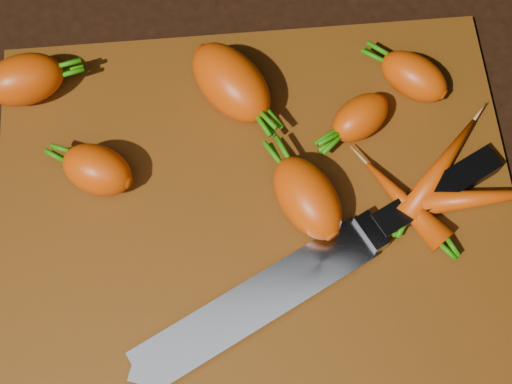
{
  "coord_description": "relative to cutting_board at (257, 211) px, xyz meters",
  "views": [
    {
      "loc": [
        -0.02,
        -0.23,
        0.66
      ],
      "look_at": [
        0.0,
        0.01,
        0.03
      ],
      "focal_mm": 50.0,
      "sensor_mm": 36.0,
      "label": 1
    }
  ],
  "objects": [
    {
      "name": "carrot_2",
      "position": [
        -0.01,
        0.12,
        0.03
      ],
      "size": [
        0.1,
        0.12,
        0.06
      ],
      "primitive_type": "ellipsoid",
      "rotation": [
        0.0,
        0.0,
        -0.96
      ],
      "color": "#D43F01",
      "rests_on": "cutting_board"
    },
    {
      "name": "carrot_4",
      "position": [
        0.11,
        0.08,
        0.03
      ],
      "size": [
        0.08,
        0.07,
        0.04
      ],
      "primitive_type": "ellipsoid",
      "rotation": [
        0.0,
        0.0,
        3.73
      ],
      "color": "#D43F01",
      "rests_on": "cutting_board"
    },
    {
      "name": "ground",
      "position": [
        0.0,
        0.0,
        -0.01
      ],
      "size": [
        2.0,
        2.0,
        0.01
      ],
      "primitive_type": "cube",
      "color": "black"
    },
    {
      "name": "cutting_board",
      "position": [
        0.0,
        0.0,
        0.0
      ],
      "size": [
        0.5,
        0.4,
        0.01
      ],
      "primitive_type": "cube",
      "color": "brown",
      "rests_on": "ground"
    },
    {
      "name": "carrot_8",
      "position": [
        0.14,
        -0.01,
        0.02
      ],
      "size": [
        0.08,
        0.1,
        0.03
      ],
      "primitive_type": "ellipsoid",
      "rotation": [
        0.0,
        0.0,
        2.18
      ],
      "color": "#D43F01",
      "rests_on": "cutting_board"
    },
    {
      "name": "carrot_6",
      "position": [
        0.18,
        0.02,
        0.02
      ],
      "size": [
        0.1,
        0.11,
        0.03
      ],
      "primitive_type": "ellipsoid",
      "rotation": [
        0.0,
        0.0,
        0.85
      ],
      "color": "#D43F01",
      "rests_on": "cutting_board"
    },
    {
      "name": "carrot_3",
      "position": [
        0.05,
        -0.0,
        0.03
      ],
      "size": [
        0.09,
        0.1,
        0.05
      ],
      "primitive_type": "ellipsoid",
      "rotation": [
        0.0,
        0.0,
        2.02
      ],
      "color": "#D43F01",
      "rests_on": "cutting_board"
    },
    {
      "name": "carrot_1",
      "position": [
        -0.15,
        0.04,
        0.03
      ],
      "size": [
        0.08,
        0.07,
        0.05
      ],
      "primitive_type": "ellipsoid",
      "rotation": [
        0.0,
        0.0,
        2.65
      ],
      "color": "#D43F01",
      "rests_on": "cutting_board"
    },
    {
      "name": "carrot_0",
      "position": [
        -0.22,
        0.15,
        0.03
      ],
      "size": [
        0.09,
        0.07,
        0.05
      ],
      "primitive_type": "ellipsoid",
      "rotation": [
        0.0,
        0.0,
        0.23
      ],
      "color": "#D43F01",
      "rests_on": "cutting_board"
    },
    {
      "name": "carrot_7",
      "position": [
        0.22,
        -0.01,
        0.02
      ],
      "size": [
        0.14,
        0.03,
        0.02
      ],
      "primitive_type": "ellipsoid",
      "rotation": [
        0.0,
        0.0,
        0.01
      ],
      "color": "#D43F01",
      "rests_on": "cutting_board"
    },
    {
      "name": "carrot_5",
      "position": [
        0.17,
        0.12,
        0.03
      ],
      "size": [
        0.08,
        0.08,
        0.04
      ],
      "primitive_type": "ellipsoid",
      "rotation": [
        0.0,
        0.0,
        2.42
      ],
      "color": "#D43F01",
      "rests_on": "cutting_board"
    },
    {
      "name": "knife",
      "position": [
        0.01,
        -0.08,
        0.02
      ],
      "size": [
        0.37,
        0.21,
        0.02
      ],
      "rotation": [
        0.0,
        0.0,
        0.47
      ],
      "color": "gray",
      "rests_on": "cutting_board"
    }
  ]
}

